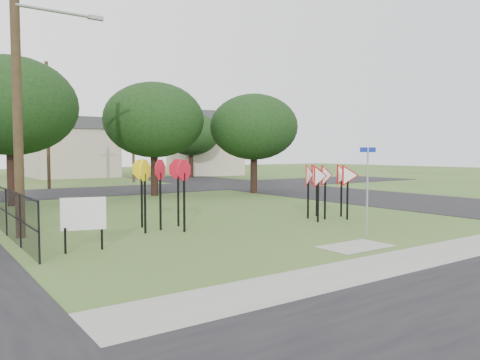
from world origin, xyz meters
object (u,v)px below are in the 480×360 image
Objects in this scene: info_board at (83,216)px; stop_sign_cluster at (162,177)px; yield_sign_cluster at (326,177)px; street_name_sign at (367,186)px.

stop_sign_cluster is at bearing 31.86° from info_board.
yield_sign_cluster is 1.97× the size of info_board.
stop_sign_cluster reaches higher than info_board.
yield_sign_cluster is at bearing -11.46° from stop_sign_cluster.
stop_sign_cluster reaches higher than yield_sign_cluster.
street_name_sign reaches higher than stop_sign_cluster.
yield_sign_cluster reaches higher than info_board.
street_name_sign is at bearing -118.87° from yield_sign_cluster.
street_name_sign reaches higher than yield_sign_cluster.
yield_sign_cluster is at bearing 4.09° from info_board.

